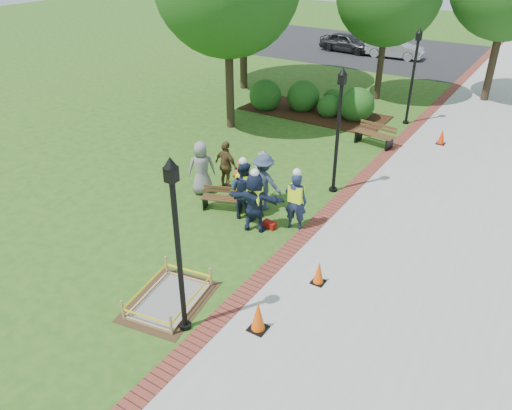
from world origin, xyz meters
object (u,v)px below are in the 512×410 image
Objects in this scene: hivis_worker_a at (255,200)px; wet_concrete_pad at (169,294)px; bench_near at (223,203)px; hivis_worker_c at (243,188)px; hivis_worker_b at (296,200)px; lamp_near at (177,236)px; cone_front at (258,317)px.

wet_concrete_pad is at bearing -89.48° from hivis_worker_a.
hivis_worker_c reaches higher than bench_near.
hivis_worker_c is at bearing -170.44° from hivis_worker_b.
wet_concrete_pad is 1.81× the size of bench_near.
wet_concrete_pad is at bearing -101.44° from hivis_worker_b.
wet_concrete_pad is at bearing 151.81° from lamp_near.
hivis_worker_b is 1.70m from hivis_worker_c.
bench_near is 2.63m from hivis_worker_b.
lamp_near is 5.36m from hivis_worker_b.
bench_near is 5.91m from lamp_near.
cone_front is 0.19× the size of lamp_near.
hivis_worker_a is at bearing 101.93° from lamp_near.
hivis_worker_c reaches higher than hivis_worker_b.
lamp_near is 2.11× the size of hivis_worker_a.
cone_front is 0.40× the size of hivis_worker_b.
hivis_worker_a reaches higher than hivis_worker_b.
wet_concrete_pad is at bearing -80.48° from hivis_worker_c.
cone_front is at bearing 8.34° from wet_concrete_pad.
hivis_worker_b is 0.97× the size of hivis_worker_c.
hivis_worker_a is at bearing -143.59° from hivis_worker_b.
hivis_worker_c is (-0.70, 0.44, 0.01)m from hivis_worker_a.
bench_near is 0.69× the size of hivis_worker_c.
hivis_worker_a is 1.02× the size of hivis_worker_b.
wet_concrete_pad is 4.81m from hivis_worker_b.
lamp_near reaches higher than hivis_worker_c.
cone_front reaches higher than bench_near.
lamp_near reaches higher than hivis_worker_b.
lamp_near is at bearing -28.19° from wet_concrete_pad.
hivis_worker_c is (0.83, -0.03, 0.77)m from bench_near.
hivis_worker_b is (0.98, 0.72, -0.02)m from hivis_worker_a.
bench_near is at bearing 163.10° from hivis_worker_a.
lamp_near is (-1.45, -0.83, 2.09)m from cone_front.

